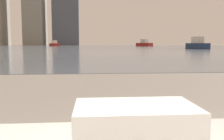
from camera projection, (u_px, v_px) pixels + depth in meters
The scene contains 6 objects.
towel_stack at pixel (135, 131), 0.57m from camera, with size 0.27×0.17×0.12m.
harbor_water at pixel (93, 47), 61.37m from camera, with size 180.00×110.00×0.01m.
harbor_boat_0 at pixel (54, 44), 77.66m from camera, with size 3.82×5.02×1.81m.
harbor_boat_1 at pixel (144, 44), 76.19m from camera, with size 4.53×5.84×2.11m.
harbor_boat_4 at pixel (197, 45), 38.16m from camera, with size 1.84×5.00×1.86m.
skyline_tower_2 at pixel (66, 20), 114.72m from camera, with size 11.94×7.62×22.94m.
Camera 1 is at (-0.12, 0.19, 0.83)m, focal length 40.00 mm.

